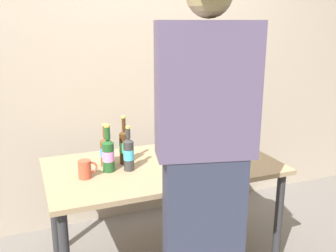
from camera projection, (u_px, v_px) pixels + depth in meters
desk at (163, 175)px, 2.46m from camera, size 1.47×0.81×0.70m
laptop at (189, 146)px, 2.62m from camera, size 0.39×0.41×0.23m
beer_bottle_dark at (129, 153)px, 2.31m from camera, size 0.07×0.07×0.28m
beer_bottle_green at (108, 154)px, 2.29m from camera, size 0.07×0.07×0.29m
beer_bottle_brown at (124, 146)px, 2.42m from camera, size 0.07×0.07×0.31m
beer_bottle_amber at (106, 150)px, 2.39m from camera, size 0.07×0.07×0.27m
person_figure at (205, 168)px, 1.75m from camera, size 0.48×0.32×1.82m
coffee_mug at (85, 169)px, 2.20m from camera, size 0.11×0.07×0.11m
back_wall at (128, 60)px, 2.97m from camera, size 6.00×0.10×2.60m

